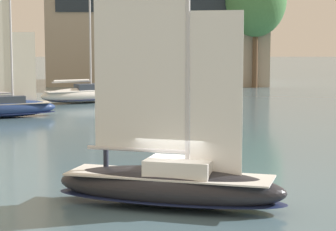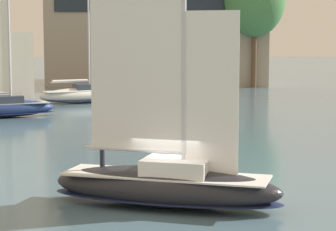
{
  "view_description": "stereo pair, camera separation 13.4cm",
  "coord_description": "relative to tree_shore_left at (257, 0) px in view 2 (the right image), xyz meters",
  "views": [
    {
      "loc": [
        -0.04,
        -23.67,
        6.18
      ],
      "look_at": [
        0.0,
        3.0,
        3.03
      ],
      "focal_mm": 70.0,
      "sensor_mm": 36.0,
      "label": 1
    },
    {
      "loc": [
        0.1,
        -23.67,
        6.18
      ],
      "look_at": [
        0.0,
        3.0,
        3.03
      ],
      "focal_mm": 70.0,
      "sensor_mm": 36.0,
      "label": 2
    }
  ],
  "objects": [
    {
      "name": "waterfront_building",
      "position": [
        -12.27,
        9.31,
        -0.5
      ],
      "size": [
        29.77,
        18.61,
        20.89
      ],
      "color": "tan",
      "rests_on": "ground"
    },
    {
      "name": "sailboat_moored_outer_mooring",
      "position": [
        -23.82,
        -31.44,
        -10.07
      ],
      "size": [
        8.41,
        5.3,
        11.23
      ],
      "color": "navy",
      "rests_on": "ground"
    },
    {
      "name": "tree_shore_left",
      "position": [
        0.0,
        0.0,
        0.0
      ],
      "size": [
        7.62,
        7.62,
        15.69
      ],
      "color": "brown",
      "rests_on": "ground"
    },
    {
      "name": "ground_plane",
      "position": [
        -10.93,
        -58.92,
        -10.98
      ],
      "size": [
        400.0,
        400.0,
        0.0
      ],
      "primitive_type": "plane",
      "color": "slate"
    },
    {
      "name": "sailboat_moored_near_marina",
      "position": [
        -19.05,
        -19.56,
        -10.17
      ],
      "size": [
        8.88,
        6.08,
        11.98
      ],
      "color": "white",
      "rests_on": "ground"
    },
    {
      "name": "sailboat_main",
      "position": [
        -10.92,
        -58.93,
        -10.01
      ],
      "size": [
        9.09,
        4.8,
        12.03
      ],
      "color": "#232328",
      "rests_on": "ground"
    }
  ]
}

